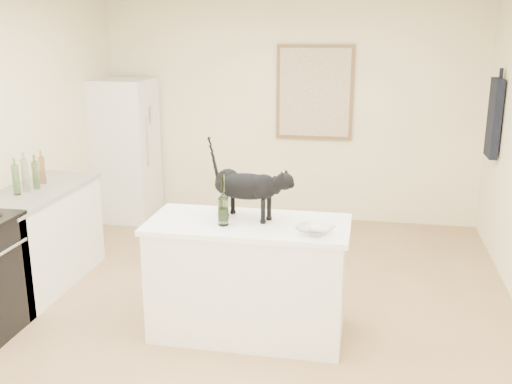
{
  "coord_description": "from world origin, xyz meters",
  "views": [
    {
      "loc": [
        0.94,
        -4.27,
        2.29
      ],
      "look_at": [
        0.15,
        -0.15,
        1.12
      ],
      "focal_mm": 41.48,
      "sensor_mm": 36.0,
      "label": 1
    }
  ],
  "objects_px": {
    "fridge": "(125,150)",
    "black_cat": "(246,190)",
    "wine_bottle": "(223,202)",
    "glass_bowl": "(315,230)"
  },
  "relations": [
    {
      "from": "fridge",
      "to": "black_cat",
      "type": "distance_m",
      "value": 3.19
    },
    {
      "from": "black_cat",
      "to": "glass_bowl",
      "type": "distance_m",
      "value": 0.64
    },
    {
      "from": "black_cat",
      "to": "wine_bottle",
      "type": "height_order",
      "value": "black_cat"
    },
    {
      "from": "wine_bottle",
      "to": "glass_bowl",
      "type": "xyz_separation_m",
      "value": [
        0.68,
        -0.08,
        -0.15
      ]
    },
    {
      "from": "fridge",
      "to": "wine_bottle",
      "type": "relative_size",
      "value": 4.77
    },
    {
      "from": "glass_bowl",
      "to": "wine_bottle",
      "type": "bearing_deg",
      "value": 173.57
    },
    {
      "from": "fridge",
      "to": "black_cat",
      "type": "height_order",
      "value": "fridge"
    },
    {
      "from": "black_cat",
      "to": "glass_bowl",
      "type": "xyz_separation_m",
      "value": [
        0.55,
        -0.27,
        -0.19
      ]
    },
    {
      "from": "black_cat",
      "to": "glass_bowl",
      "type": "height_order",
      "value": "black_cat"
    },
    {
      "from": "fridge",
      "to": "black_cat",
      "type": "relative_size",
      "value": 2.69
    }
  ]
}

